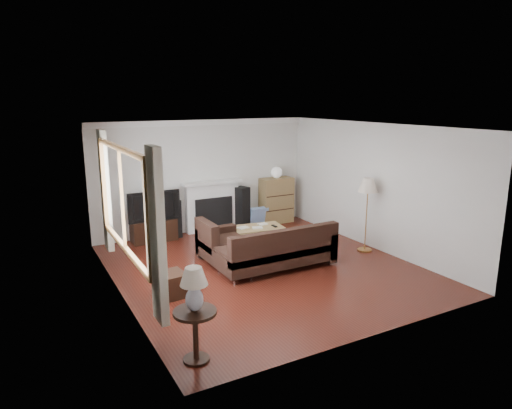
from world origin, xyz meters
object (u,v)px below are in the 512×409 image
sectional_sofa (276,248)px  side_table (196,336)px  coffee_table (255,237)px  tv_stand (154,230)px  floor_lamp (366,215)px  bookshelf (276,200)px

sectional_sofa → side_table: sectional_sofa is taller
coffee_table → side_table: bearing=-119.8°
tv_stand → floor_lamp: 4.40m
tv_stand → bookshelf: bookshelf is taller
tv_stand → coffee_table: bearing=-40.6°
sectional_sofa → coffee_table: size_ratio=2.08×
coffee_table → side_table: size_ratio=1.78×
sectional_sofa → coffee_table: 1.22m
floor_lamp → side_table: 4.85m
bookshelf → side_table: bearing=-129.7°
side_table → bookshelf: bearing=50.3°
side_table → tv_stand: bearing=79.3°
sectional_sofa → side_table: size_ratio=3.69×
bookshelf → tv_stand: bearing=-179.4°
sectional_sofa → floor_lamp: size_ratio=1.57×
tv_stand → floor_lamp: size_ratio=0.63×
tv_stand → side_table: bearing=-100.7°
floor_lamp → tv_stand: bearing=142.8°
sectional_sofa → floor_lamp: floor_lamp is taller
tv_stand → floor_lamp: (3.49, -2.64, 0.50)m
coffee_table → side_table: side_table is taller
tv_stand → sectional_sofa: 2.99m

